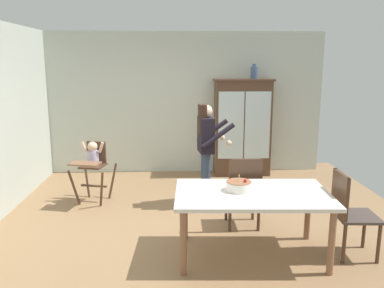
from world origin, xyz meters
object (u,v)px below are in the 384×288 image
(dining_table, at_px, (252,200))
(ceramic_vase, at_px, (254,72))
(adult_person, at_px, (206,142))
(birthday_cake, at_px, (239,186))
(high_chair_with_toddler, at_px, (93,161))
(dining_chair_right_end, at_px, (348,208))
(dining_chair_far_side, at_px, (244,188))
(china_cabinet, at_px, (242,127))

(dining_table, bearing_deg, ceramic_vase, 78.94)
(adult_person, relative_size, dining_table, 0.89)
(ceramic_vase, distance_m, birthday_cake, 3.49)
(high_chair_with_toddler, relative_size, dining_chair_right_end, 0.99)
(birthday_cake, bearing_deg, dining_chair_right_end, -5.49)
(dining_chair_far_side, height_order, dining_chair_right_end, same)
(dining_table, distance_m, dining_chair_far_side, 0.73)
(adult_person, xyz_separation_m, dining_table, (0.38, -1.63, -0.31))
(dining_table, bearing_deg, adult_person, 102.96)
(china_cabinet, relative_size, dining_chair_right_end, 1.91)
(china_cabinet, xyz_separation_m, ceramic_vase, (0.20, 0.00, 1.03))
(dining_chair_far_side, distance_m, dining_chair_right_end, 1.28)
(dining_chair_far_side, bearing_deg, dining_table, 87.05)
(dining_chair_far_side, bearing_deg, dining_chair_right_end, 142.95)
(dining_table, distance_m, dining_chair_right_end, 1.06)
(dining_chair_right_end, bearing_deg, ceramic_vase, 10.13)
(adult_person, xyz_separation_m, birthday_cake, (0.23, -1.56, -0.17))
(ceramic_vase, distance_m, adult_person, 2.16)
(birthday_cake, relative_size, dining_chair_right_end, 0.29)
(dining_chair_far_side, relative_size, dining_chair_right_end, 1.00)
(adult_person, xyz_separation_m, dining_chair_right_end, (1.43, -1.68, -0.41))
(ceramic_vase, bearing_deg, dining_chair_right_end, -82.83)
(high_chair_with_toddler, distance_m, dining_table, 2.79)
(china_cabinet, xyz_separation_m, dining_chair_far_side, (-0.40, -2.54, -0.36))
(china_cabinet, bearing_deg, high_chair_with_toddler, -150.63)
(adult_person, height_order, dining_table, adult_person)
(adult_person, bearing_deg, dining_chair_far_side, -162.16)
(high_chair_with_toddler, bearing_deg, china_cabinet, 42.30)
(dining_chair_far_side, bearing_deg, high_chair_with_toddler, -27.45)
(adult_person, bearing_deg, high_chair_with_toddler, 76.74)
(ceramic_vase, height_order, dining_chair_far_side, ceramic_vase)
(high_chair_with_toddler, height_order, adult_person, adult_person)
(ceramic_vase, height_order, adult_person, ceramic_vase)
(adult_person, height_order, dining_chair_far_side, adult_person)
(ceramic_vase, height_order, dining_chair_right_end, ceramic_vase)
(ceramic_vase, relative_size, adult_person, 0.18)
(china_cabinet, bearing_deg, dining_chair_right_end, -79.50)
(ceramic_vase, bearing_deg, dining_table, -101.06)
(adult_person, bearing_deg, dining_chair_right_end, -146.13)
(high_chair_with_toddler, bearing_deg, birthday_cake, -29.10)
(high_chair_with_toddler, xyz_separation_m, dining_table, (2.10, -1.83, 0.00))
(birthday_cake, height_order, dining_chair_far_side, dining_chair_far_side)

